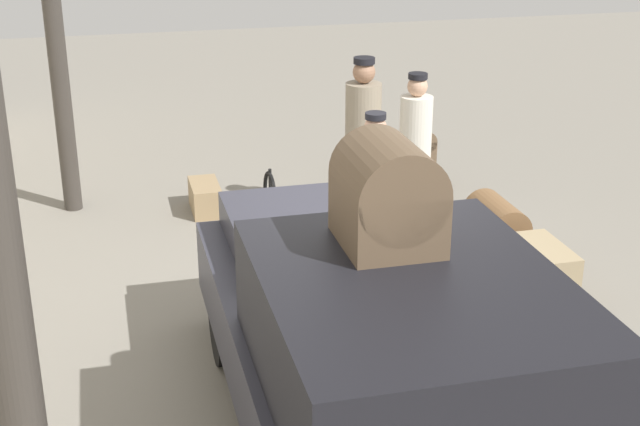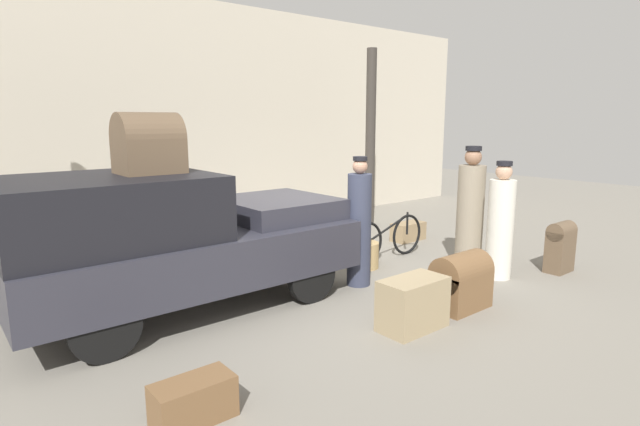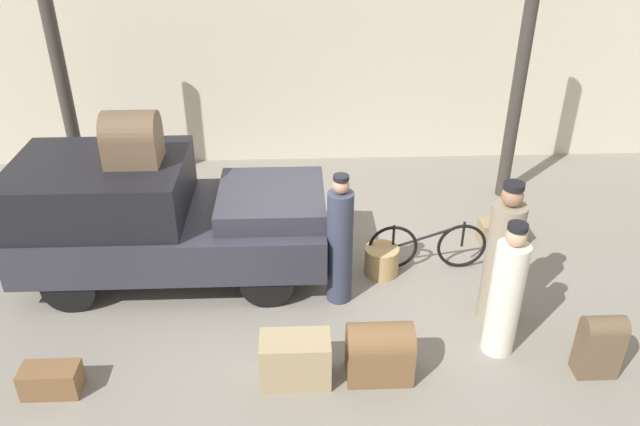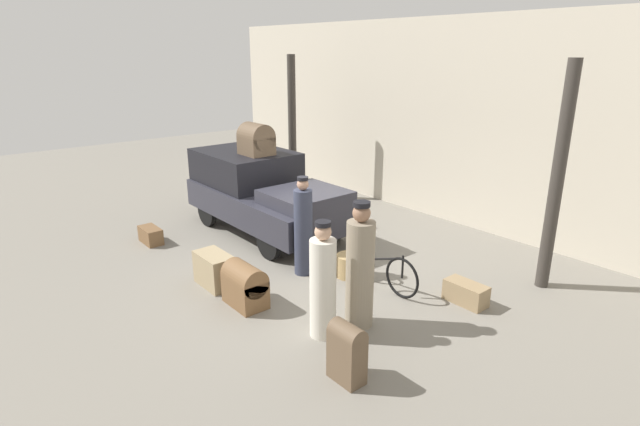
# 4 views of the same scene
# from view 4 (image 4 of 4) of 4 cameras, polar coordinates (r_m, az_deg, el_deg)

# --- Properties ---
(ground_plane) EXTENTS (30.00, 30.00, 0.00)m
(ground_plane) POSITION_cam_4_polar(r_m,az_deg,el_deg) (9.50, -1.71, -5.40)
(ground_plane) COLOR gray
(station_building_facade) EXTENTS (16.00, 0.15, 4.50)m
(station_building_facade) POSITION_cam_4_polar(r_m,az_deg,el_deg) (11.76, 14.25, 10.07)
(station_building_facade) COLOR beige
(station_building_facade) RESTS_ON ground
(canopy_pillar_left) EXTENTS (0.21, 0.21, 3.69)m
(canopy_pillar_left) POSITION_cam_4_polar(r_m,az_deg,el_deg) (13.18, -3.20, 9.64)
(canopy_pillar_left) COLOR #38332D
(canopy_pillar_left) RESTS_ON ground
(canopy_pillar_right) EXTENTS (0.21, 0.21, 3.69)m
(canopy_pillar_right) POSITION_cam_4_polar(r_m,az_deg,el_deg) (8.73, 25.47, 3.46)
(canopy_pillar_right) COLOR #38332D
(canopy_pillar_right) RESTS_ON ground
(truck) EXTENTS (3.97, 1.86, 1.66)m
(truck) POSITION_cam_4_polar(r_m,az_deg,el_deg) (10.89, -6.58, 2.59)
(truck) COLOR black
(truck) RESTS_ON ground
(bicycle) EXTENTS (1.63, 0.04, 0.72)m
(bicycle) POSITION_cam_4_polar(r_m,az_deg,el_deg) (8.39, 6.90, -6.23)
(bicycle) COLOR black
(bicycle) RESTS_ON ground
(wicker_basket) EXTENTS (0.47, 0.47, 0.40)m
(wicker_basket) POSITION_cam_4_polar(r_m,az_deg,el_deg) (8.80, 3.39, -6.02)
(wicker_basket) COLOR tan
(wicker_basket) RESTS_ON ground
(porter_lifting_near_truck) EXTENTS (0.32, 0.32, 1.77)m
(porter_lifting_near_truck) POSITION_cam_4_polar(r_m,az_deg,el_deg) (8.67, -1.93, -1.92)
(porter_lifting_near_truck) COLOR #33384C
(porter_lifting_near_truck) RESTS_ON ground
(porter_standing_middle) EXTENTS (0.40, 0.40, 1.86)m
(porter_standing_middle) POSITION_cam_4_polar(r_m,az_deg,el_deg) (7.06, 4.59, -6.54)
(porter_standing_middle) COLOR gray
(porter_standing_middle) RESTS_ON ground
(porter_with_bicycle) EXTENTS (0.36, 0.36, 1.68)m
(porter_with_bicycle) POSITION_cam_4_polar(r_m,az_deg,el_deg) (6.82, 0.33, -8.19)
(porter_with_bicycle) COLOR silver
(porter_with_bicycle) RESTS_ON ground
(trunk_barrel_dark) EXTENTS (0.71, 0.45, 0.68)m
(trunk_barrel_dark) POSITION_cam_4_polar(r_m,az_deg,el_deg) (7.87, -8.58, -8.09)
(trunk_barrel_dark) COLOR brown
(trunk_barrel_dark) RESTS_ON ground
(suitcase_black_upright) EXTENTS (0.45, 0.27, 0.76)m
(suitcase_black_upright) POSITION_cam_4_polar(r_m,az_deg,el_deg) (6.13, 3.10, -15.42)
(suitcase_black_upright) COLOR brown
(suitcase_black_upright) RESTS_ON ground
(suitcase_small_leather) EXTENTS (0.76, 0.43, 0.56)m
(suitcase_small_leather) POSITION_cam_4_polar(r_m,az_deg,el_deg) (8.61, -11.95, -6.36)
(suitcase_small_leather) COLOR #9E8966
(suitcase_small_leather) RESTS_ON ground
(trunk_large_brown) EXTENTS (0.67, 0.33, 0.34)m
(trunk_large_brown) POSITION_cam_4_polar(r_m,az_deg,el_deg) (8.23, 16.32, -8.77)
(trunk_large_brown) COLOR #937A56
(trunk_large_brown) RESTS_ON ground
(trunk_wicker_pale) EXTENTS (0.61, 0.31, 0.33)m
(trunk_wicker_pale) POSITION_cam_4_polar(r_m,az_deg,el_deg) (10.84, -18.78, -2.42)
(trunk_wicker_pale) COLOR brown
(trunk_wicker_pale) RESTS_ON ground
(trunk_on_truck_roof) EXTENTS (0.66, 0.57, 0.67)m
(trunk_on_truck_roof) POSITION_cam_4_polar(r_m,az_deg,el_deg) (10.80, -7.31, 8.26)
(trunk_on_truck_roof) COLOR brown
(trunk_on_truck_roof) RESTS_ON truck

